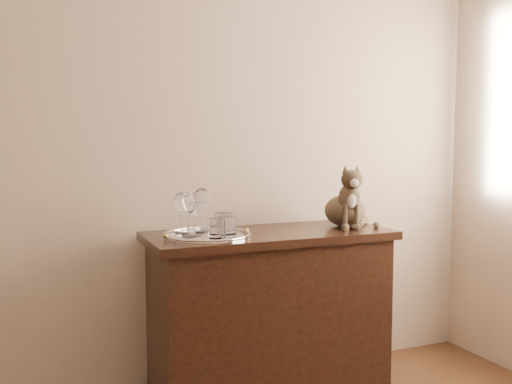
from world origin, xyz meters
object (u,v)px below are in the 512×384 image
wine_glass_d (195,217)px  tray (208,236)px  tumbler_b (217,228)px  wine_glass_b (202,210)px  tumbler_a (227,227)px  wine_glass_a (181,213)px  wine_glass_c (189,214)px  tumbler_c (223,223)px  cat (345,195)px  sideboard (269,317)px

wine_glass_d → tray: bearing=1.7°
tumbler_b → tray: bearing=99.6°
wine_glass_b → tumbler_a: size_ratio=2.29×
wine_glass_a → tumbler_b: size_ratio=2.22×
wine_glass_c → tumbler_c: 0.18m
wine_glass_c → tumbler_c: wine_glass_c is taller
tumbler_c → cat: cat is taller
wine_glass_d → tumbler_b: wine_glass_d is taller
wine_glass_c → tumbler_a: bearing=-25.6°
tray → wine_glass_a: bearing=140.6°
wine_glass_b → wine_glass_c: size_ratio=1.04×
tray → wine_glass_b: (-0.00, 0.08, 0.11)m
sideboard → tumbler_a: (-0.26, -0.11, 0.48)m
wine_glass_b → wine_glass_d: bearing=-124.5°
wine_glass_c → tumbler_a: (0.16, -0.08, -0.06)m
tumbler_b → tumbler_c: (0.07, 0.11, 0.00)m
wine_glass_c → tumbler_b: wine_glass_c is taller
wine_glass_c → tumbler_a: size_ratio=2.21×
tumbler_a → cat: bearing=9.9°
wine_glass_b → cat: bearing=-3.1°
tumbler_a → wine_glass_a: bearing=136.4°
wine_glass_b → tumbler_a: wine_glass_b is taller
tumbler_c → cat: bearing=2.0°
tray → wine_glass_d: size_ratio=2.31×
wine_glass_d → tumbler_a: size_ratio=1.87×
wine_glass_a → tumbler_a: wine_glass_a is taller
wine_glass_a → wine_glass_b: bearing=-0.0°
tumbler_b → tumbler_a: bearing=10.3°
tumbler_c → wine_glass_c: bearing=-172.8°
tumbler_b → cat: size_ratio=0.27×
cat → tumbler_c: bearing=-161.3°
wine_glass_d → tumbler_a: wine_glass_d is taller
wine_glass_b → tumbler_a: (0.07, -0.16, -0.06)m
wine_glass_b → tumbler_b: 0.18m
tumbler_b → tumbler_c: size_ratio=0.90×
wine_glass_d → sideboard: bearing=4.7°
wine_glass_a → wine_glass_b: (0.10, -0.00, 0.01)m
sideboard → wine_glass_c: size_ratio=5.86×
tray → wine_glass_c: size_ratio=1.95×
sideboard → wine_glass_b: (-0.33, 0.05, 0.54)m
wine_glass_b → cat: 0.76m
wine_glass_b → tumbler_b: (0.02, -0.17, -0.06)m
tray → wine_glass_c: wine_glass_c is taller
wine_glass_c → tumbler_c: size_ratio=2.09×
wine_glass_d → tumbler_c: (0.14, 0.02, -0.04)m
wine_glass_b → wine_glass_d: (-0.06, -0.08, -0.02)m
wine_glass_c → wine_glass_a: bearing=98.6°
tumbler_b → tumbler_c: tumbler_c is taller
sideboard → wine_glass_b: bearing=170.9°
tray → wine_glass_c: bearing=-177.6°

